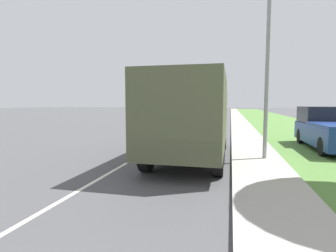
% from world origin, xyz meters
% --- Properties ---
extents(ground_plane, '(180.00, 180.00, 0.00)m').
position_xyz_m(ground_plane, '(0.00, 40.00, 0.00)').
color(ground_plane, '#4C4C4F').
extents(lane_centre_stripe, '(0.12, 120.00, 0.00)m').
position_xyz_m(lane_centre_stripe, '(0.00, 40.00, 0.00)').
color(lane_centre_stripe, silver).
rests_on(lane_centre_stripe, ground).
extents(sidewalk_right, '(1.80, 120.00, 0.12)m').
position_xyz_m(sidewalk_right, '(4.50, 40.00, 0.06)').
color(sidewalk_right, '#ADAAA3').
rests_on(sidewalk_right, ground).
extents(grass_strip_right, '(7.00, 120.00, 0.02)m').
position_xyz_m(grass_strip_right, '(8.90, 40.00, 0.01)').
color(grass_strip_right, '#56843D').
rests_on(grass_strip_right, ground).
extents(military_truck, '(2.46, 6.96, 3.03)m').
position_xyz_m(military_truck, '(2.12, 12.39, 1.68)').
color(military_truck, '#545B3D').
rests_on(military_truck, ground).
extents(car_nearest_ahead, '(1.73, 4.31, 1.53)m').
position_xyz_m(car_nearest_ahead, '(-1.43, 24.68, 0.69)').
color(car_nearest_ahead, silver).
rests_on(car_nearest_ahead, ground).
extents(car_second_ahead, '(1.88, 4.20, 1.70)m').
position_xyz_m(car_second_ahead, '(-1.58, 34.52, 0.75)').
color(car_second_ahead, silver).
rests_on(car_second_ahead, ground).
extents(pickup_truck, '(1.96, 5.20, 1.91)m').
position_xyz_m(pickup_truck, '(7.97, 16.10, 0.90)').
color(pickup_truck, navy).
rests_on(pickup_truck, grass_strip_right).
extents(lamp_post, '(1.69, 0.24, 6.69)m').
position_xyz_m(lamp_post, '(4.53, 12.62, 4.13)').
color(lamp_post, gray).
rests_on(lamp_post, sidewalk_right).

